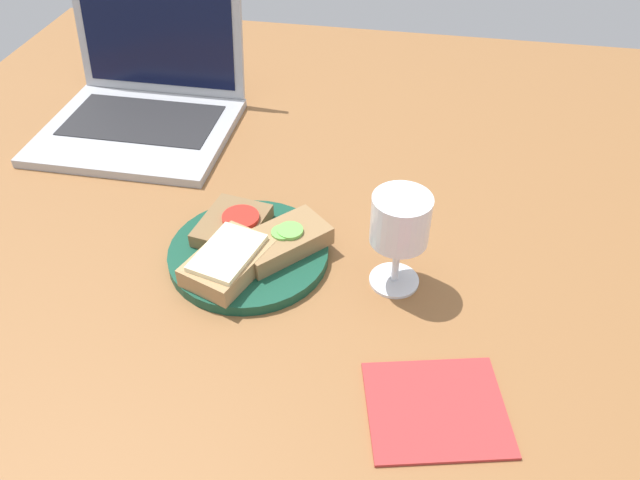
% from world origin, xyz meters
% --- Properties ---
extents(wooden_table, '(1.40, 1.40, 0.03)m').
position_xyz_m(wooden_table, '(0.00, 0.00, 0.01)').
color(wooden_table, brown).
rests_on(wooden_table, ground).
extents(plate, '(0.21, 0.21, 0.01)m').
position_xyz_m(plate, '(-0.04, -0.08, 0.04)').
color(plate, '#144733').
rests_on(plate, wooden_table).
extents(sandwich_with_tomato, '(0.09, 0.11, 0.03)m').
position_xyz_m(sandwich_with_tomato, '(-0.07, -0.05, 0.06)').
color(sandwich_with_tomato, brown).
rests_on(sandwich_with_tomato, plate).
extents(sandwich_with_cheese, '(0.11, 0.13, 0.03)m').
position_xyz_m(sandwich_with_cheese, '(-0.06, -0.12, 0.06)').
color(sandwich_with_cheese, '#A88456').
rests_on(sandwich_with_cheese, plate).
extents(sandwich_with_cucumber, '(0.13, 0.13, 0.03)m').
position_xyz_m(sandwich_with_cucumber, '(-0.00, -0.07, 0.06)').
color(sandwich_with_cucumber, '#937047').
rests_on(sandwich_with_cucumber, plate).
extents(wine_glass, '(0.07, 0.07, 0.13)m').
position_xyz_m(wine_glass, '(0.15, -0.09, 0.12)').
color(wine_glass, white).
rests_on(wine_glass, wooden_table).
extents(laptop, '(0.31, 0.29, 0.21)m').
position_xyz_m(laptop, '(-0.31, 0.23, 0.07)').
color(laptop, '#ADAFB5').
rests_on(laptop, wooden_table).
extents(napkin, '(0.17, 0.15, 0.00)m').
position_xyz_m(napkin, '(0.21, -0.27, 0.03)').
color(napkin, '#B23333').
rests_on(napkin, wooden_table).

